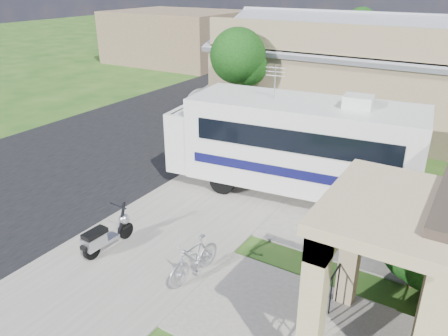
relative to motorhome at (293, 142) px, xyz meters
The scene contains 18 objects.
ground 4.92m from the motorhome, 100.10° to the right, with size 120.00×120.00×0.00m, color #194211.
street_slab 10.09m from the motorhome, 146.66° to the left, with size 9.00×80.00×0.02m, color black.
sidewalk_slab 6.00m from the motorhome, 108.30° to the left, with size 4.00×80.00×0.06m, color slate.
driveway_slab 1.83m from the motorhome, ahead, with size 7.00×6.00×0.05m, color slate.
walk_slab 6.19m from the motorhome, 68.39° to the right, with size 4.00×3.00×0.05m, color slate.
warehouse 9.47m from the motorhome, 94.89° to the left, with size 12.50×8.40×5.04m.
distant_bldg_far 24.94m from the motorhome, 135.56° to the left, with size 10.00×8.00×4.00m, color brown.
distant_bldg_near 33.44m from the motorhome, 118.21° to the left, with size 8.00×7.00×3.20m, color #816D51.
street_tree_a 6.56m from the motorhome, 134.93° to the left, with size 2.44×2.40×4.58m.
street_tree_b 15.29m from the motorhome, 107.25° to the left, with size 2.44×2.40×4.73m.
street_tree_c 23.98m from the motorhome, 100.85° to the left, with size 2.44×2.40×4.42m.
motorhome is the anchor object (origin of this frame).
shrub 5.30m from the motorhome, 33.98° to the right, with size 1.88×1.80×2.31m.
scooter 6.35m from the motorhome, 114.89° to the right, with size 0.57×1.63×1.07m.
bicycle 5.48m from the motorhome, 90.81° to the right, with size 0.46×1.63×0.98m, color #A7A7AF.
pickup_truck 10.37m from the motorhome, 129.95° to the left, with size 2.70×5.85×1.63m, color silver.
van 17.16m from the motorhome, 116.32° to the left, with size 2.53×6.23×1.81m, color silver.
garden_hose 5.69m from the motorhome, 61.31° to the right, with size 0.41×0.41×0.18m, color #166F18.
Camera 1 is at (5.68, -7.56, 6.47)m, focal length 35.00 mm.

